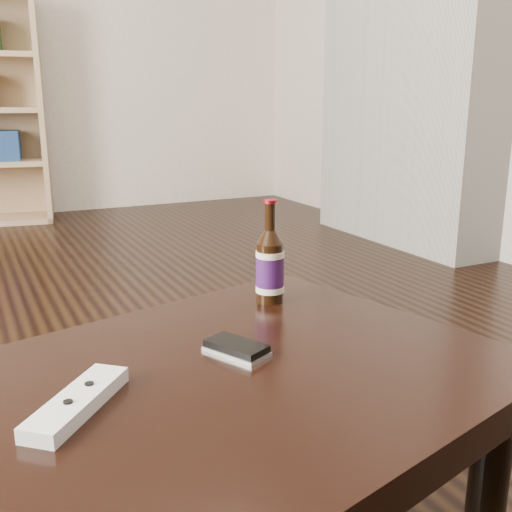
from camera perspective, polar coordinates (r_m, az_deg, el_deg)
name	(u,v)px	position (r m, az deg, el deg)	size (l,w,h in m)	color
coffee_table	(151,436)	(0.84, -9.96, -16.53)	(1.19, 0.87, 0.40)	black
beer_bottle	(270,266)	(1.15, 1.34, -0.99)	(0.07, 0.07, 0.20)	black
phone	(237,348)	(0.94, -1.86, -8.78)	(0.09, 0.11, 0.02)	silver
remote	(77,402)	(0.81, -16.64, -13.20)	(0.16, 0.17, 0.02)	silver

